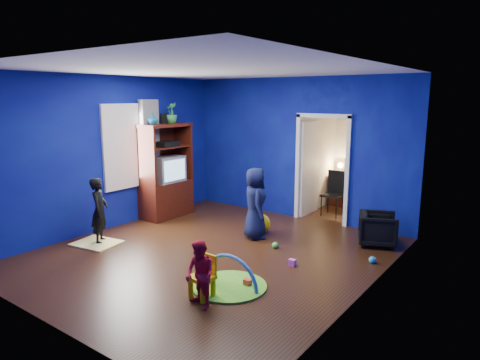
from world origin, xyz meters
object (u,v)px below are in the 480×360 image
Objects in this scene: crt_tv at (167,169)px; play_mat at (229,286)px; armchair at (378,229)px; folding_chair at (333,194)px; kid_chair at (202,279)px; child_black at (100,211)px; study_desk at (350,191)px; child_navy at (255,203)px; vase at (153,119)px; hopper_ball at (260,224)px; tv_armoire at (166,171)px; toddler_red at (200,275)px.

play_mat is (3.17, -1.97, -1.01)m from crt_tv.
play_mat is (-1.03, -2.82, -0.27)m from armchair.
kid_chair is at bearing -86.24° from folding_chair.
crt_tv reaches higher than play_mat.
study_desk is at bearing -66.24° from child_black.
kid_chair is 0.52m from play_mat.
kid_chair is (0.80, -2.35, -0.39)m from child_navy.
child_navy reaches higher than study_desk.
vase is 0.59× the size of hopper_ball.
armchair is 0.48× the size of child_navy.
study_desk is (-0.30, 5.51, 0.12)m from kid_chair.
crt_tv reaches higher than study_desk.
kid_chair is (0.85, -2.60, 0.06)m from hopper_ball.
vase reaches higher than tv_armoire.
crt_tv is 1.86× the size of hopper_ball.
child_navy is 2.74m from vase.
toddler_red is (2.95, -0.74, -0.16)m from child_black.
crt_tv is at bearing -131.98° from study_desk.
kid_chair is 4.57m from folding_chair.
tv_armoire is 0.06m from crt_tv.
study_desk is (0.55, 2.91, 0.19)m from hopper_ball.
tv_armoire is (-2.32, 0.07, 0.34)m from child_navy.
kid_chair is at bearing -101.61° from play_mat.
play_mat is at bearing -66.44° from hopper_ball.
hopper_ball is 2.74m from kid_chair.
tv_armoire is at bearing 90.00° from vase.
crt_tv reaches higher than child_navy.
child_black is 2.20m from vase.
hopper_ball is at bearing 124.66° from toddler_red.
toddler_red is 0.83× the size of play_mat.
armchair is at bearing 11.33° from tv_armoire.
tv_armoire reaches higher than child_black.
vase is at bearing -28.16° from child_black.
tv_armoire is at bearing 78.58° from armchair.
hopper_ball is at bearing -105.67° from folding_chair.
hopper_ball is at bearing 113.56° from play_mat.
folding_chair is at bearing -57.04° from child_navy.
tv_armoire is 3.57m from folding_chair.
crt_tv is (0.04, 0.30, -1.05)m from vase.
child_black is 3.04m from toddler_red.
crt_tv is 0.76× the size of folding_chair.
crt_tv reaches higher than child_black.
tv_armoire is (-0.32, 1.89, 0.41)m from child_black.
kid_chair is at bearing -71.97° from hopper_ball.
folding_chair is at bearing 97.78° from kid_chair.
vase is at bearing 149.80° from kid_chair.
folding_chair is at bearing 74.33° from hopper_ball.
play_mat is (2.89, -0.09, -0.56)m from child_black.
toddler_red is at bearing -85.50° from study_desk.
child_navy is at bearing 5.64° from vase.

